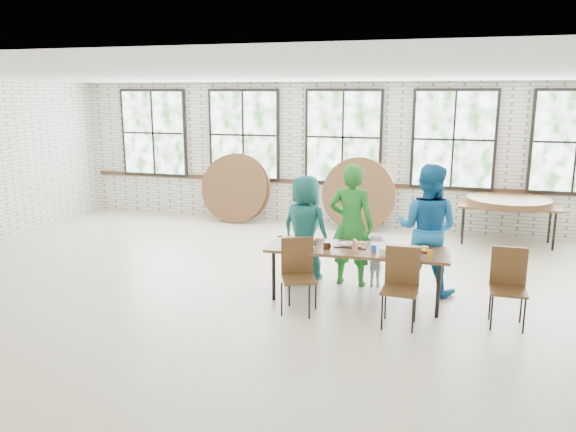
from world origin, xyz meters
name	(u,v)px	position (x,y,z in m)	size (l,w,h in m)	color
room	(343,139)	(0.00, 4.44, 1.83)	(12.00, 12.00, 12.00)	beige
dining_table	(357,252)	(1.06, 0.09, 0.69)	(2.42, 0.87, 0.74)	brown
chair_near_left	(298,269)	(0.39, -0.45, 0.56)	(0.54, 0.54, 0.95)	#53361B
chair_near_right	(401,280)	(1.70, -0.52, 0.56)	(0.43, 0.42, 0.95)	#53361B
chair_spare	(508,280)	(2.95, -0.16, 0.56)	(0.42, 0.41, 0.95)	#53361B
adult_teal	(305,228)	(0.16, 0.74, 0.80)	(0.78, 0.51, 1.60)	#175A4E
adult_green	(351,225)	(0.86, 0.74, 0.90)	(0.65, 0.43, 1.79)	#207926
toddler	(376,261)	(1.23, 0.74, 0.39)	(0.50, 0.29, 0.77)	#13263E
adult_blue	(427,229)	(1.93, 0.74, 0.91)	(0.89, 0.69, 1.83)	#1866AA
storage_table	(508,208)	(3.25, 3.83, 0.69)	(1.82, 0.80, 0.74)	brown
tabletop_clutter	(363,247)	(1.14, 0.08, 0.77)	(1.98, 0.62, 0.11)	black
round_tops_stacked	(508,201)	(3.25, 3.83, 0.80)	(1.50, 1.50, 0.13)	brown
round_tops_leaning	(295,192)	(-0.94, 4.11, 0.73)	(4.22, 0.35, 1.50)	brown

